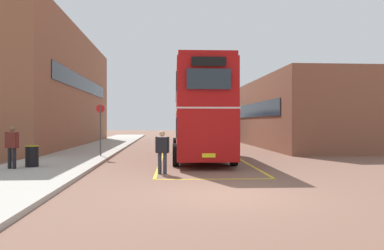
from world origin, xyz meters
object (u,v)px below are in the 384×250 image
Objects in this scene: pedestrian_waiting_near at (12,144)px; double_decker_bus at (200,111)px; pedestrian_boarding at (162,149)px; bus_stop_sign at (100,125)px; single_deck_bus at (202,125)px; litter_bin at (32,156)px.

double_decker_bus is at bearing 30.91° from pedestrian_waiting_near.
pedestrian_boarding is (-1.92, -5.48, -1.59)m from double_decker_bus.
bus_stop_sign is at bearing 66.43° from pedestrian_waiting_near.
double_decker_bus is 6.21× the size of pedestrian_boarding.
bus_stop_sign is at bearing 117.45° from pedestrian_boarding.
litter_bin is (-9.04, -22.77, -1.07)m from single_deck_bus.
bus_stop_sign reaches higher than pedestrian_boarding.
bus_stop_sign is (-7.17, -17.82, 0.14)m from single_deck_bus.
single_deck_bus is at bearing 67.69° from pedestrian_waiting_near.
bus_stop_sign is (-5.26, 0.94, -0.74)m from double_decker_bus.
double_decker_bus is 6.09× the size of pedestrian_waiting_near.
single_deck_bus is 5.16× the size of pedestrian_boarding.
double_decker_bus reaches higher than pedestrian_boarding.
double_decker_bus is 6.02m from pedestrian_boarding.
double_decker_bus is at bearing 70.66° from pedestrian_boarding.
litter_bin is at bearing 164.25° from pedestrian_boarding.
litter_bin is at bearing -150.63° from double_decker_bus.
double_decker_bus is 18.88m from single_deck_bus.
double_decker_bus reaches higher than pedestrian_waiting_near.
double_decker_bus reaches higher than bus_stop_sign.
single_deck_bus is 9.72× the size of litter_bin.
bus_stop_sign is at bearing 69.33° from litter_bin.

